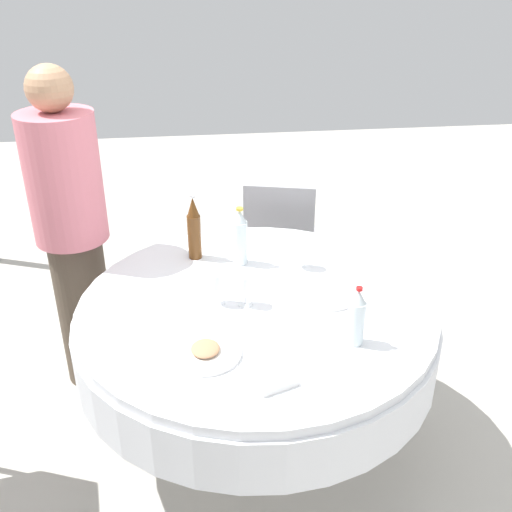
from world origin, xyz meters
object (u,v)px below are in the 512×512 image
(plate_inner, at_px, (329,296))
(chair_north, at_px, (280,236))
(wine_glass_outer, at_px, (245,284))
(person_rear, at_px, (72,232))
(bottle_clear_south, at_px, (240,238))
(bottle_clear_left, at_px, (357,318))
(wine_glass_north, at_px, (217,282))
(plate_near, at_px, (206,352))
(bottle_brown_rear, at_px, (194,229))
(wine_glass_west, at_px, (299,246))
(dining_table, at_px, (256,332))

(plate_inner, distance_m, chair_north, 1.08)
(wine_glass_outer, height_order, person_rear, person_rear)
(bottle_clear_south, height_order, plate_inner, bottle_clear_south)
(bottle_clear_left, bearing_deg, wine_glass_outer, 50.11)
(wine_glass_north, xyz_separation_m, plate_inner, (-0.01, -0.46, -0.09))
(wine_glass_north, relative_size, person_rear, 0.09)
(bottle_clear_left, height_order, wine_glass_outer, bottle_clear_left)
(bottle_clear_south, xyz_separation_m, plate_near, (-0.67, 0.19, -0.12))
(wine_glass_north, height_order, chair_north, wine_glass_north)
(bottle_clear_left, bearing_deg, bottle_brown_rear, 36.68)
(plate_near, bearing_deg, wine_glass_west, -37.10)
(wine_glass_west, relative_size, wine_glass_outer, 1.11)
(dining_table, xyz_separation_m, chair_north, (1.06, -0.28, -0.08))
(plate_inner, bearing_deg, wine_glass_west, 15.73)
(dining_table, relative_size, plate_inner, 6.77)
(wine_glass_north, xyz_separation_m, chair_north, (1.04, -0.43, -0.32))
(wine_glass_north, bearing_deg, bottle_brown_rear, 10.56)
(bottle_brown_rear, relative_size, bottle_clear_left, 1.32)
(wine_glass_outer, bearing_deg, bottle_brown_rear, 23.08)
(wine_glass_outer, xyz_separation_m, person_rear, (0.58, 0.76, 0.00))
(bottle_clear_south, bearing_deg, plate_inner, -135.94)
(bottle_brown_rear, bearing_deg, plate_inner, -128.42)
(bottle_clear_south, bearing_deg, dining_table, -175.28)
(bottle_brown_rear, xyz_separation_m, plate_inner, (-0.43, -0.54, -0.14))
(bottle_clear_left, bearing_deg, person_rear, 51.75)
(wine_glass_west, distance_m, wine_glass_outer, 0.40)
(bottle_clear_south, relative_size, plate_inner, 1.25)
(bottle_brown_rear, bearing_deg, wine_glass_north, -169.44)
(bottle_clear_south, distance_m, wine_glass_outer, 0.36)
(plate_near, bearing_deg, chair_north, -19.90)
(bottle_clear_left, height_order, plate_near, bottle_clear_left)
(chair_north, bearing_deg, plate_inner, -73.70)
(dining_table, bearing_deg, plate_near, 145.42)
(wine_glass_west, height_order, plate_near, wine_glass_west)
(wine_glass_outer, distance_m, person_rear, 0.95)
(bottle_clear_south, bearing_deg, person_rear, 74.03)
(bottle_brown_rear, height_order, plate_near, bottle_brown_rear)
(plate_near, xyz_separation_m, person_rear, (0.89, 0.58, 0.09))
(bottle_clear_south, bearing_deg, wine_glass_west, -105.81)
(bottle_clear_left, bearing_deg, wine_glass_west, 9.15)
(chair_north, bearing_deg, wine_glass_outer, -92.11)
(wine_glass_north, height_order, plate_inner, wine_glass_north)
(bottle_clear_left, relative_size, chair_north, 0.27)
(wine_glass_outer, bearing_deg, person_rear, 52.58)
(wine_glass_outer, relative_size, plate_inner, 0.62)
(dining_table, height_order, wine_glass_west, wine_glass_west)
(bottle_brown_rear, height_order, person_rear, person_rear)
(dining_table, bearing_deg, person_rear, 54.64)
(bottle_brown_rear, height_order, wine_glass_outer, bottle_brown_rear)
(person_rear, xyz_separation_m, chair_north, (0.49, -1.08, -0.32))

